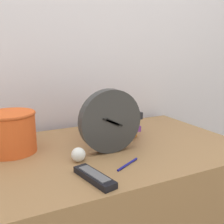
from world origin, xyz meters
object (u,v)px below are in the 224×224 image
Objects in this scene: desk_clock at (110,121)px; book_stack at (113,120)px; tv_remote at (94,177)px; pen at (128,164)px; crumpled_paper_ball at (78,155)px; basket at (11,131)px.

desk_clock is 0.20m from book_stack.
book_stack is (0.10, 0.17, -0.05)m from desk_clock.
tv_remote is 0.15m from pen.
book_stack is 0.44m from tv_remote.
book_stack is 1.26× the size of tv_remote.
crumpled_paper_ball is (-0.24, -0.21, -0.05)m from book_stack.
pen is (0.15, 0.05, -0.01)m from tv_remote.
crumpled_paper_ball reaches higher than pen.
tv_remote is (0.20, -0.36, -0.08)m from basket.
basket is 0.48m from pen.
desk_clock is 0.27m from tv_remote.
crumpled_paper_ball is at bearing 88.75° from tv_remote.
desk_clock is 1.39× the size of tv_remote.
book_stack is at bearing 60.27° from desk_clock.
desk_clock is 1.27× the size of basket.
pen is (0.14, -0.11, -0.02)m from crumpled_paper_ball.
pen is (0.35, -0.31, -0.08)m from basket.
basket is 0.30m from crumpled_paper_ball.
desk_clock reaches higher than pen.
book_stack is at bearing 40.09° from crumpled_paper_ball.
pen is at bearing 18.08° from tv_remote.
book_stack reaches higher than pen.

